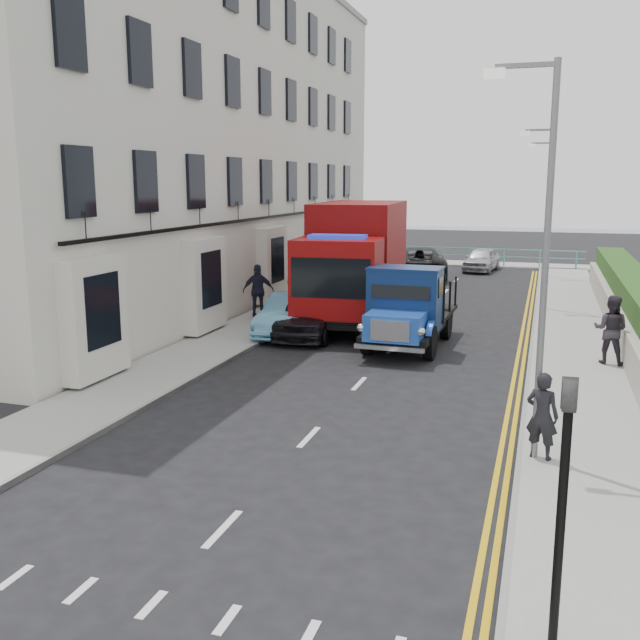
{
  "coord_description": "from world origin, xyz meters",
  "views": [
    {
      "loc": [
        4.28,
        -14.79,
        5.03
      ],
      "look_at": [
        -1.31,
        2.87,
        1.4
      ],
      "focal_mm": 40.0,
      "sensor_mm": 36.0,
      "label": 1
    }
  ],
  "objects_px": {
    "lamp_near": "(539,242)",
    "bedford_lorry": "(406,313)",
    "lamp_mid": "(545,208)",
    "pedestrian_east_near": "(542,416)",
    "red_lorry": "(356,259)",
    "parked_car_front": "(310,313)",
    "lamp_far": "(546,201)"
  },
  "relations": [
    {
      "from": "lamp_near",
      "to": "bedford_lorry",
      "type": "xyz_separation_m",
      "value": [
        -3.76,
        7.91,
        -2.85
      ]
    },
    {
      "from": "parked_car_front",
      "to": "pedestrian_east_near",
      "type": "xyz_separation_m",
      "value": [
        7.36,
        -9.03,
        0.16
      ]
    },
    {
      "from": "lamp_far",
      "to": "bedford_lorry",
      "type": "distance_m",
      "value": 18.69
    },
    {
      "from": "red_lorry",
      "to": "pedestrian_east_near",
      "type": "height_order",
      "value": "red_lorry"
    },
    {
      "from": "red_lorry",
      "to": "parked_car_front",
      "type": "distance_m",
      "value": 3.43
    },
    {
      "from": "bedford_lorry",
      "to": "red_lorry",
      "type": "xyz_separation_m",
      "value": [
        -2.64,
        4.07,
        1.11
      ]
    },
    {
      "from": "lamp_near",
      "to": "parked_car_front",
      "type": "distance_m",
      "value": 11.93
    },
    {
      "from": "lamp_near",
      "to": "pedestrian_east_near",
      "type": "xyz_separation_m",
      "value": [
        0.22,
        -0.03,
        -3.08
      ]
    },
    {
      "from": "lamp_far",
      "to": "parked_car_front",
      "type": "bearing_deg",
      "value": -112.77
    },
    {
      "from": "lamp_mid",
      "to": "bedford_lorry",
      "type": "height_order",
      "value": "lamp_mid"
    },
    {
      "from": "lamp_near",
      "to": "parked_car_front",
      "type": "bearing_deg",
      "value": 128.4
    },
    {
      "from": "bedford_lorry",
      "to": "pedestrian_east_near",
      "type": "bearing_deg",
      "value": -62.13
    },
    {
      "from": "lamp_mid",
      "to": "bedford_lorry",
      "type": "distance_m",
      "value": 9.36
    },
    {
      "from": "lamp_near",
      "to": "bedford_lorry",
      "type": "relative_size",
      "value": 1.31
    },
    {
      "from": "bedford_lorry",
      "to": "pedestrian_east_near",
      "type": "height_order",
      "value": "bedford_lorry"
    },
    {
      "from": "lamp_mid",
      "to": "pedestrian_east_near",
      "type": "xyz_separation_m",
      "value": [
        0.22,
        -16.03,
        -3.08
      ]
    },
    {
      "from": "lamp_near",
      "to": "lamp_far",
      "type": "relative_size",
      "value": 1.0
    },
    {
      "from": "lamp_far",
      "to": "red_lorry",
      "type": "bearing_deg",
      "value": -114.54
    },
    {
      "from": "lamp_mid",
      "to": "pedestrian_east_near",
      "type": "height_order",
      "value": "lamp_mid"
    },
    {
      "from": "red_lorry",
      "to": "lamp_near",
      "type": "bearing_deg",
      "value": -66.49
    },
    {
      "from": "lamp_near",
      "to": "lamp_mid",
      "type": "bearing_deg",
      "value": 90.0
    },
    {
      "from": "lamp_mid",
      "to": "lamp_far",
      "type": "relative_size",
      "value": 1.0
    },
    {
      "from": "parked_car_front",
      "to": "lamp_mid",
      "type": "bearing_deg",
      "value": 39.27
    },
    {
      "from": "lamp_mid",
      "to": "parked_car_front",
      "type": "height_order",
      "value": "lamp_mid"
    },
    {
      "from": "lamp_mid",
      "to": "lamp_far",
      "type": "bearing_deg",
      "value": 90.0
    },
    {
      "from": "lamp_near",
      "to": "lamp_mid",
      "type": "distance_m",
      "value": 16.0
    },
    {
      "from": "bedford_lorry",
      "to": "red_lorry",
      "type": "distance_m",
      "value": 4.98
    },
    {
      "from": "parked_car_front",
      "to": "pedestrian_east_near",
      "type": "height_order",
      "value": "pedestrian_east_near"
    },
    {
      "from": "red_lorry",
      "to": "parked_car_front",
      "type": "height_order",
      "value": "red_lorry"
    },
    {
      "from": "red_lorry",
      "to": "pedestrian_east_near",
      "type": "distance_m",
      "value": 13.79
    },
    {
      "from": "lamp_far",
      "to": "pedestrian_east_near",
      "type": "height_order",
      "value": "lamp_far"
    },
    {
      "from": "parked_car_front",
      "to": "bedford_lorry",
      "type": "bearing_deg",
      "value": -23.04
    }
  ]
}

